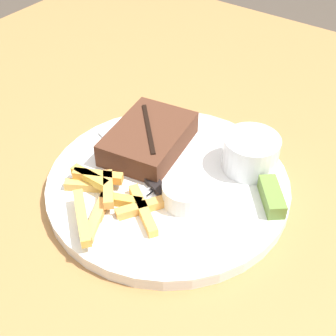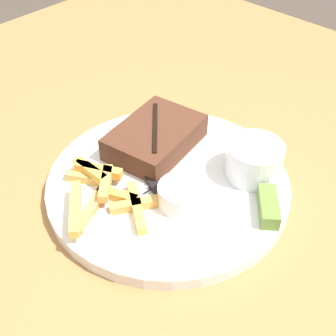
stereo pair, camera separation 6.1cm
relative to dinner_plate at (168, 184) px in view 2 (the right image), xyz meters
name	(u,v)px [view 2 (the right image)]	position (x,y,z in m)	size (l,w,h in m)	color
dining_table	(168,226)	(0.00, 0.00, -0.08)	(1.20, 1.24, 0.75)	#A87542
dinner_plate	(168,184)	(0.00, 0.00, 0.00)	(0.32, 0.32, 0.02)	white
steak_portion	(155,137)	(0.04, 0.06, 0.03)	(0.15, 0.12, 0.04)	#512D1E
fries_pile	(104,193)	(-0.08, 0.03, 0.02)	(0.13, 0.15, 0.02)	#F3BA44
coleslaw_cup	(254,158)	(0.09, -0.07, 0.04)	(0.08, 0.08, 0.05)	white
dipping_sauce_cup	(181,194)	(-0.02, -0.04, 0.02)	(0.06, 0.06, 0.03)	silver
pickle_spear	(268,206)	(0.04, -0.13, 0.02)	(0.06, 0.06, 0.02)	olive
fork_utensil	(115,209)	(-0.09, 0.01, 0.01)	(0.13, 0.03, 0.00)	#B7B7BC
knife_utensil	(140,164)	(-0.01, 0.05, 0.01)	(0.07, 0.16, 0.01)	#B7B7BC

